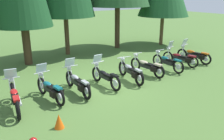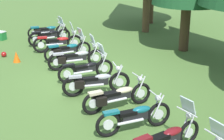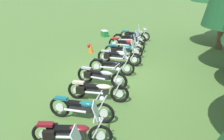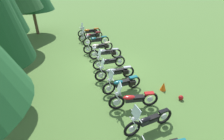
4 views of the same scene
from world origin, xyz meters
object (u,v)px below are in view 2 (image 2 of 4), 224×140
(motorcycle_0, at_px, (47,30))
(motorcycle_8, at_px, (135,116))
(motorcycle_7, at_px, (116,96))
(motorcycle_5, at_px, (87,69))
(motorcycle_2, at_px, (59,42))
(motorcycle_9, at_px, (165,139))
(dropped_helmet, at_px, (4,54))
(picnic_cooler, at_px, (0,35))
(motorcycle_1, at_px, (50,36))
(traffic_cone, at_px, (16,57))
(motorcycle_4, at_px, (76,58))
(motorcycle_6, at_px, (95,82))
(motorcycle_3, at_px, (67,50))

(motorcycle_0, bearing_deg, motorcycle_8, -87.16)
(motorcycle_7, bearing_deg, motorcycle_5, 87.44)
(motorcycle_2, relative_size, motorcycle_7, 0.99)
(motorcycle_8, height_order, motorcycle_9, motorcycle_9)
(dropped_helmet, bearing_deg, picnic_cooler, 177.86)
(motorcycle_2, height_order, motorcycle_5, motorcycle_2)
(motorcycle_7, bearing_deg, motorcycle_8, -96.44)
(motorcycle_1, distance_m, motorcycle_5, 5.37)
(motorcycle_7, height_order, dropped_helmet, motorcycle_7)
(motorcycle_1, relative_size, traffic_cone, 4.72)
(traffic_cone, bearing_deg, motorcycle_7, 21.46)
(motorcycle_4, height_order, motorcycle_8, motorcycle_4)
(motorcycle_1, bearing_deg, motorcycle_9, -96.87)
(motorcycle_4, bearing_deg, picnic_cooler, 114.69)
(motorcycle_0, xyz_separation_m, motorcycle_5, (6.66, 0.12, 0.03))
(motorcycle_5, height_order, motorcycle_6, motorcycle_5)
(motorcycle_8, bearing_deg, dropped_helmet, 107.53)
(motorcycle_1, bearing_deg, motorcycle_2, -95.27)
(traffic_cone, bearing_deg, motorcycle_6, 24.36)
(motorcycle_3, bearing_deg, motorcycle_0, 84.06)
(motorcycle_9, bearing_deg, motorcycle_2, 79.83)
(dropped_helmet, bearing_deg, motorcycle_2, 86.93)
(motorcycle_2, bearing_deg, motorcycle_4, -80.70)
(motorcycle_6, height_order, motorcycle_7, motorcycle_6)
(motorcycle_6, bearing_deg, motorcycle_2, 98.07)
(motorcycle_2, xyz_separation_m, picnic_cooler, (-3.31, -2.41, -0.25))
(traffic_cone, bearing_deg, picnic_cooler, -175.47)
(motorcycle_6, bearing_deg, motorcycle_8, -77.63)
(motorcycle_3, relative_size, traffic_cone, 4.61)
(motorcycle_5, relative_size, picnic_cooler, 3.13)
(picnic_cooler, distance_m, traffic_cone, 4.14)
(traffic_cone, bearing_deg, dropped_helmet, -155.09)
(motorcycle_2, xyz_separation_m, dropped_helmet, (-0.14, -2.53, -0.36))
(motorcycle_7, bearing_deg, motorcycle_1, 87.63)
(motorcycle_0, height_order, motorcycle_1, motorcycle_1)
(motorcycle_2, height_order, picnic_cooler, motorcycle_2)
(motorcycle_9, bearing_deg, traffic_cone, 93.58)
(picnic_cooler, bearing_deg, motorcycle_1, 50.54)
(motorcycle_4, distance_m, motorcycle_5, 1.40)
(picnic_cooler, relative_size, dropped_helmet, 2.90)
(motorcycle_2, distance_m, picnic_cooler, 4.10)
(motorcycle_7, relative_size, dropped_helmet, 9.76)
(motorcycle_7, distance_m, picnic_cooler, 10.30)
(motorcycle_1, relative_size, motorcycle_7, 0.95)
(motorcycle_0, bearing_deg, motorcycle_4, -86.94)
(motorcycle_4, relative_size, motorcycle_6, 1.02)
(motorcycle_2, bearing_deg, motorcycle_5, -81.11)
(motorcycle_3, bearing_deg, motorcycle_7, -95.45)
(motorcycle_8, relative_size, traffic_cone, 4.72)
(motorcycle_5, bearing_deg, traffic_cone, 122.40)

